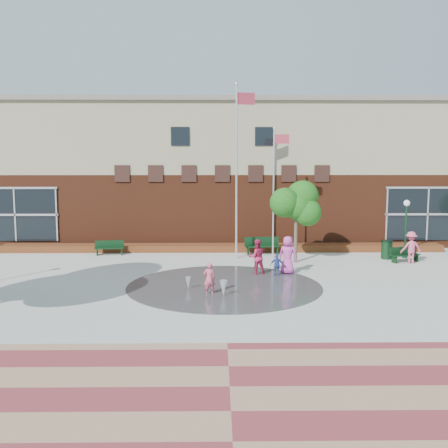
{
  "coord_description": "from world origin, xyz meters",
  "views": [
    {
      "loc": [
        -0.29,
        -19.06,
        5.51
      ],
      "look_at": [
        0.0,
        4.0,
        2.6
      ],
      "focal_mm": 42.0,
      "sensor_mm": 36.0,
      "label": 1
    }
  ],
  "objects_px": {
    "flagpole_left": "(237,162)",
    "flagpole_right": "(274,186)",
    "child_splash": "(209,279)",
    "bench_left": "(109,251)",
    "trash_can": "(387,250)"
  },
  "relations": [
    {
      "from": "flagpole_left",
      "to": "flagpole_right",
      "type": "bearing_deg",
      "value": -12.18
    },
    {
      "from": "flagpole_right",
      "to": "child_splash",
      "type": "xyz_separation_m",
      "value": [
        -3.45,
        -7.8,
        -3.35
      ]
    },
    {
      "from": "bench_left",
      "to": "trash_can",
      "type": "xyz_separation_m",
      "value": [
        15.45,
        -1.39,
        0.26
      ]
    },
    {
      "from": "flagpole_left",
      "to": "bench_left",
      "type": "relative_size",
      "value": 5.63
    },
    {
      "from": "bench_left",
      "to": "flagpole_left",
      "type": "bearing_deg",
      "value": -16.97
    },
    {
      "from": "bench_left",
      "to": "child_splash",
      "type": "height_order",
      "value": "child_splash"
    },
    {
      "from": "child_splash",
      "to": "trash_can",
      "type": "bearing_deg",
      "value": -151.39
    },
    {
      "from": "trash_can",
      "to": "child_splash",
      "type": "bearing_deg",
      "value": -142.42
    },
    {
      "from": "flagpole_left",
      "to": "trash_can",
      "type": "bearing_deg",
      "value": -18.41
    },
    {
      "from": "child_splash",
      "to": "flagpole_left",
      "type": "bearing_deg",
      "value": -109.48
    },
    {
      "from": "bench_left",
      "to": "child_splash",
      "type": "distance_m",
      "value": 10.56
    },
    {
      "from": "trash_can",
      "to": "flagpole_right",
      "type": "bearing_deg",
      "value": 176.21
    },
    {
      "from": "flagpole_left",
      "to": "bench_left",
      "type": "bearing_deg",
      "value": 154.38
    },
    {
      "from": "bench_left",
      "to": "trash_can",
      "type": "relative_size",
      "value": 1.63
    },
    {
      "from": "flagpole_left",
      "to": "child_splash",
      "type": "relative_size",
      "value": 7.17
    }
  ]
}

